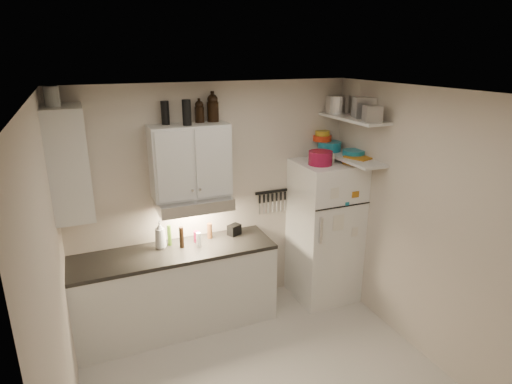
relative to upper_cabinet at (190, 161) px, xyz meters
name	(u,v)px	position (x,y,z in m)	size (l,w,h in m)	color
ceiling	(273,92)	(0.30, -1.33, 0.78)	(3.20, 3.00, 0.02)	silver
back_wall	(214,200)	(0.30, 0.18, -0.53)	(3.20, 0.02, 2.60)	beige
left_wall	(55,298)	(-1.31, -1.33, -0.53)	(0.02, 3.00, 2.60)	beige
right_wall	(424,227)	(1.91, -1.33, -0.53)	(0.02, 3.00, 2.60)	beige
base_cabinet	(177,291)	(-0.25, -0.14, -1.39)	(2.10, 0.60, 0.88)	silver
countertop	(174,252)	(-0.25, -0.14, -0.93)	(2.10, 0.62, 0.04)	black
upper_cabinet	(190,161)	(0.00, 0.00, 0.00)	(0.80, 0.33, 0.75)	silver
side_cabinet	(69,163)	(-1.14, -0.14, 0.12)	(0.33, 0.55, 1.00)	silver
range_hood	(194,203)	(0.00, -0.06, -0.44)	(0.76, 0.46, 0.12)	silver
fridge	(325,231)	(1.55, -0.18, -0.98)	(0.70, 0.68, 1.70)	white
shelf_hi	(353,119)	(1.75, -0.31, 0.38)	(0.30, 0.95, 0.03)	silver
shelf_lo	(350,158)	(1.75, -0.31, -0.07)	(0.30, 0.95, 0.03)	silver
knife_strip	(272,192)	(1.00, 0.15, -0.51)	(0.42, 0.02, 0.03)	black
dutch_oven	(320,158)	(1.41, -0.24, -0.05)	(0.26, 0.26, 0.15)	maroon
book_stack	(358,161)	(1.80, -0.40, -0.08)	(0.22, 0.27, 0.09)	#AD6A15
spice_jar	(332,158)	(1.57, -0.22, -0.07)	(0.06, 0.06, 0.11)	silver
stock_pot	(337,104)	(1.76, 0.04, 0.49)	(0.28, 0.28, 0.20)	silver
tin_a	(364,108)	(1.82, -0.38, 0.50)	(0.22, 0.19, 0.22)	#AAAAAD
tin_b	(372,114)	(1.72, -0.67, 0.47)	(0.16, 0.16, 0.16)	#AAAAAD
bowl_teal	(329,146)	(1.69, 0.04, 0.00)	(0.27, 0.27, 0.11)	teal
bowl_orange	(322,138)	(1.64, 0.12, 0.09)	(0.22, 0.22, 0.07)	red
bowl_yellow	(322,133)	(1.64, 0.12, 0.15)	(0.17, 0.17, 0.05)	gold
plates	(354,153)	(1.81, -0.27, -0.02)	(0.25, 0.25, 0.06)	teal
growler_a	(199,111)	(0.14, 0.07, 0.49)	(0.10, 0.10, 0.23)	black
growler_b	(213,108)	(0.28, 0.08, 0.52)	(0.12, 0.12, 0.29)	black
thermos_a	(187,113)	(-0.02, -0.06, 0.50)	(0.09, 0.09, 0.25)	black
thermos_b	(165,113)	(-0.21, 0.08, 0.49)	(0.08, 0.08, 0.23)	black
side_jar	(52,96)	(-1.19, -0.16, 0.71)	(0.13, 0.13, 0.17)	silver
soap_bottle	(160,233)	(-0.36, -0.02, -0.74)	(0.13, 0.13, 0.34)	silver
pepper_mill	(210,231)	(0.19, 0.02, -0.82)	(0.05, 0.05, 0.18)	brown
oil_bottle	(169,235)	(-0.26, 0.01, -0.79)	(0.04, 0.04, 0.23)	#446D1B
vinegar_bottle	(182,237)	(-0.16, -0.10, -0.79)	(0.05, 0.05, 0.23)	black
clear_bottle	(199,240)	(0.02, -0.13, -0.83)	(0.05, 0.05, 0.15)	silver
red_jar	(196,237)	(0.02, -0.02, -0.84)	(0.06, 0.06, 0.12)	maroon
caddy	(234,230)	(0.47, 0.00, -0.85)	(0.14, 0.10, 0.12)	black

